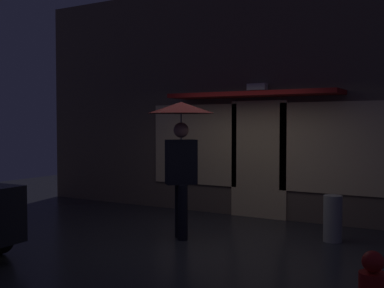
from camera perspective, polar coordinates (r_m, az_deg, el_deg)
name	(u,v)px	position (r m, az deg, el deg)	size (l,w,h in m)	color
ground_plane	(202,242)	(7.33, 1.21, -11.53)	(18.00, 18.00, 0.00)	#26262B
building_facade	(262,99)	(9.24, 8.30, 5.28)	(10.51, 1.00, 4.51)	brown
person_with_umbrella	(181,135)	(7.34, -1.29, 1.07)	(1.02, 1.02, 2.10)	black
sidewalk_bollard	(333,218)	(7.59, 16.33, -8.46)	(0.28, 0.28, 0.69)	#9E998E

